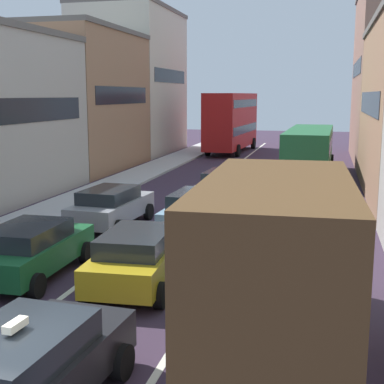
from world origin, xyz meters
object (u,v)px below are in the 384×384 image
at_px(bus_mid_queue_primary, 309,148).
at_px(bus_far_queue_secondary, 232,120).
at_px(sedan_right_lane_behind_truck, 293,229).
at_px(wagon_right_lane_far, 297,195).
at_px(sedan_left_lane_third, 111,206).
at_px(sedan_centre_lane_second, 139,256).
at_px(removalist_box_truck, 278,258).
at_px(taxi_centre_lane_front, 24,371).
at_px(wagon_left_lane_second, 31,249).
at_px(coupe_centre_lane_fourth, 225,185).
at_px(hatchback_centre_lane_third, 198,210).

bearing_deg(bus_mid_queue_primary, bus_far_queue_secondary, 30.27).
distance_m(sedan_right_lane_behind_truck, wagon_right_lane_far, 5.91).
xyz_separation_m(wagon_right_lane_far, bus_far_queue_secondary, (-6.95, 23.56, 2.03)).
bearing_deg(sedan_left_lane_third, sedan_right_lane_behind_truck, -102.66).
distance_m(sedan_centre_lane_second, wagon_right_lane_far, 10.42).
xyz_separation_m(removalist_box_truck, wagon_right_lane_far, (-0.32, 12.96, -1.18)).
relative_size(wagon_right_lane_far, bus_far_queue_secondary, 0.41).
bearing_deg(taxi_centre_lane_front, wagon_left_lane_second, 32.95).
distance_m(coupe_centre_lane_fourth, bus_mid_queue_primary, 9.72).
bearing_deg(taxi_centre_lane_front, sedan_left_lane_third, 19.69).
relative_size(removalist_box_truck, taxi_centre_lane_front, 1.77).
height_order(taxi_centre_lane_front, hatchback_centre_lane_third, taxi_centre_lane_front).
bearing_deg(sedan_centre_lane_second, sedan_right_lane_behind_truck, -47.03).
bearing_deg(wagon_left_lane_second, taxi_centre_lane_front, -151.34).
bearing_deg(bus_mid_queue_primary, sedan_centre_lane_second, 171.40).
distance_m(hatchback_centre_lane_third, wagon_right_lane_far, 5.14).
bearing_deg(bus_mid_queue_primary, removalist_box_truck, -178.10).
relative_size(wagon_left_lane_second, sedan_left_lane_third, 0.99).
xyz_separation_m(removalist_box_truck, coupe_centre_lane_fourth, (-3.74, 14.76, -1.18)).
distance_m(coupe_centre_lane_fourth, wagon_right_lane_far, 3.87).
bearing_deg(taxi_centre_lane_front, wagon_right_lane_far, -8.25).
bearing_deg(coupe_centre_lane_fourth, bus_far_queue_secondary, 12.72).
height_order(wagon_right_lane_far, bus_mid_queue_primary, bus_mid_queue_primary).
height_order(removalist_box_truck, sedan_centre_lane_second, removalist_box_truck).
bearing_deg(sedan_centre_lane_second, wagon_left_lane_second, 88.31).
height_order(removalist_box_truck, bus_mid_queue_primary, removalist_box_truck).
xyz_separation_m(sedan_centre_lane_second, hatchback_centre_lane_third, (0.16, 5.92, 0.00)).
relative_size(taxi_centre_lane_front, hatchback_centre_lane_third, 1.01).
bearing_deg(coupe_centre_lane_fourth, sedan_right_lane_behind_truck, -151.34).
bearing_deg(bus_far_queue_secondary, sedan_right_lane_behind_truck, -163.59).
bearing_deg(taxi_centre_lane_front, sedan_centre_lane_second, 6.16).
height_order(wagon_left_lane_second, sedan_right_lane_behind_truck, same).
xyz_separation_m(sedan_centre_lane_second, coupe_centre_lane_fourth, (0.11, 11.61, 0.00)).
bearing_deg(removalist_box_truck, hatchback_centre_lane_third, 19.84).
distance_m(removalist_box_truck, coupe_centre_lane_fourth, 15.27).
bearing_deg(bus_mid_queue_primary, wagon_left_lane_second, 163.43).
bearing_deg(hatchback_centre_lane_third, sedan_left_lane_third, 94.02).
bearing_deg(sedan_left_lane_third, hatchback_centre_lane_third, -85.55).
relative_size(sedan_left_lane_third, wagon_right_lane_far, 1.02).
relative_size(wagon_left_lane_second, hatchback_centre_lane_third, 0.99).
relative_size(sedan_right_lane_behind_truck, wagon_right_lane_far, 1.02).
xyz_separation_m(hatchback_centre_lane_third, sedan_left_lane_third, (-3.35, -0.09, 0.00)).
height_order(coupe_centre_lane_fourth, bus_far_queue_secondary, bus_far_queue_secondary).
distance_m(wagon_left_lane_second, bus_mid_queue_primary, 21.79).
bearing_deg(bus_mid_queue_primary, coupe_centre_lane_fourth, 160.06).
distance_m(removalist_box_truck, hatchback_centre_lane_third, 9.85).
bearing_deg(coupe_centre_lane_fourth, sedan_left_lane_third, 153.82).
height_order(removalist_box_truck, hatchback_centre_lane_third, removalist_box_truck).
distance_m(bus_mid_queue_primary, bus_far_queue_secondary, 14.61).
bearing_deg(sedan_centre_lane_second, sedan_left_lane_third, 25.33).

